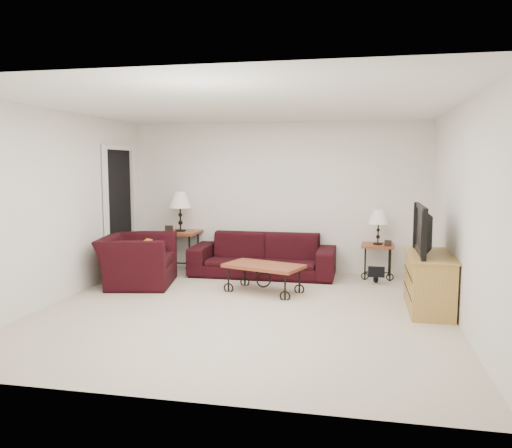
# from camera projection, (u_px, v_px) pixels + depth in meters

# --- Properties ---
(ground) EXTENTS (5.00, 5.00, 0.00)m
(ground) POSITION_uv_depth(u_px,v_px,m) (245.00, 310.00, 6.36)
(ground) COLOR beige
(ground) RESTS_ON ground
(wall_back) EXTENTS (5.00, 0.02, 2.50)m
(wall_back) POSITION_uv_depth(u_px,v_px,m) (277.00, 197.00, 8.65)
(wall_back) COLOR silver
(wall_back) RESTS_ON ground
(wall_front) EXTENTS (5.00, 0.02, 2.50)m
(wall_front) POSITION_uv_depth(u_px,v_px,m) (169.00, 239.00, 3.78)
(wall_front) COLOR silver
(wall_front) RESTS_ON ground
(wall_left) EXTENTS (0.02, 5.00, 2.50)m
(wall_left) POSITION_uv_depth(u_px,v_px,m) (59.00, 207.00, 6.71)
(wall_left) COLOR silver
(wall_left) RESTS_ON ground
(wall_right) EXTENTS (0.02, 5.00, 2.50)m
(wall_right) POSITION_uv_depth(u_px,v_px,m) (463.00, 214.00, 5.72)
(wall_right) COLOR silver
(wall_right) RESTS_ON ground
(ceiling) EXTENTS (5.00, 5.00, 0.00)m
(ceiling) POSITION_uv_depth(u_px,v_px,m) (244.00, 105.00, 6.07)
(ceiling) COLOR white
(ceiling) RESTS_ON wall_back
(doorway) EXTENTS (0.08, 0.94, 2.04)m
(doorway) POSITION_uv_depth(u_px,v_px,m) (119.00, 213.00, 8.34)
(doorway) COLOR black
(doorway) RESTS_ON ground
(sofa) EXTENTS (2.32, 0.91, 0.68)m
(sofa) POSITION_uv_depth(u_px,v_px,m) (263.00, 255.00, 8.32)
(sofa) COLOR black
(sofa) RESTS_ON ground
(side_table_left) EXTENTS (0.63, 0.63, 0.67)m
(side_table_left) POSITION_uv_depth(u_px,v_px,m) (181.00, 250.00, 8.79)
(side_table_left) COLOR brown
(side_table_left) RESTS_ON ground
(side_table_right) EXTENTS (0.52, 0.52, 0.55)m
(side_table_right) POSITION_uv_depth(u_px,v_px,m) (377.00, 261.00, 8.14)
(side_table_right) COLOR brown
(side_table_right) RESTS_ON ground
(lamp_left) EXTENTS (0.39, 0.39, 0.67)m
(lamp_left) POSITION_uv_depth(u_px,v_px,m) (180.00, 212.00, 8.71)
(lamp_left) COLOR black
(lamp_left) RESTS_ON side_table_left
(lamp_right) EXTENTS (0.32, 0.32, 0.55)m
(lamp_right) POSITION_uv_depth(u_px,v_px,m) (378.00, 227.00, 8.07)
(lamp_right) COLOR black
(lamp_right) RESTS_ON side_table_right
(photo_frame_left) EXTENTS (0.14, 0.04, 0.11)m
(photo_frame_left) POSITION_uv_depth(u_px,v_px,m) (169.00, 229.00, 8.62)
(photo_frame_left) COLOR black
(photo_frame_left) RESTS_ON side_table_left
(photo_frame_right) EXTENTS (0.11, 0.04, 0.09)m
(photo_frame_right) POSITION_uv_depth(u_px,v_px,m) (388.00, 243.00, 7.92)
(photo_frame_right) COLOR black
(photo_frame_right) RESTS_ON side_table_right
(coffee_table) EXTENTS (1.20, 0.90, 0.40)m
(coffee_table) POSITION_uv_depth(u_px,v_px,m) (264.00, 278.00, 7.23)
(coffee_table) COLOR brown
(coffee_table) RESTS_ON ground
(armchair) EXTENTS (1.20, 1.31, 0.75)m
(armchair) POSITION_uv_depth(u_px,v_px,m) (138.00, 260.00, 7.67)
(armchair) COLOR black
(armchair) RESTS_ON ground
(throw_pillow) EXTENTS (0.15, 0.35, 0.34)m
(throw_pillow) POSITION_uv_depth(u_px,v_px,m) (145.00, 252.00, 7.58)
(throw_pillow) COLOR #B36617
(throw_pillow) RESTS_ON armchair
(tv_stand) EXTENTS (0.49, 1.17, 0.70)m
(tv_stand) POSITION_uv_depth(u_px,v_px,m) (429.00, 282.00, 6.34)
(tv_stand) COLOR tan
(tv_stand) RESTS_ON ground
(television) EXTENTS (0.14, 1.05, 0.60)m
(television) POSITION_uv_depth(u_px,v_px,m) (429.00, 230.00, 6.27)
(television) COLOR black
(television) RESTS_ON tv_stand
(backpack) EXTENTS (0.44, 0.39, 0.48)m
(backpack) POSITION_uv_depth(u_px,v_px,m) (376.00, 267.00, 7.80)
(backpack) COLOR black
(backpack) RESTS_ON ground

